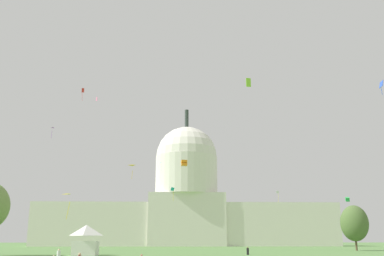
% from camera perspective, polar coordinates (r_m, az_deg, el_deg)
% --- Properties ---
extents(capitol_building, '(132.43, 28.23, 62.56)m').
position_cam_1_polar(capitol_building, '(202.94, -0.72, -9.63)').
color(capitol_building, silver).
rests_on(capitol_building, ground_plane).
extents(event_tent, '(4.62, 4.97, 5.55)m').
position_cam_1_polar(event_tent, '(87.76, -13.46, -13.81)').
color(event_tent, white).
rests_on(event_tent, ground_plane).
extents(tree_east_near, '(8.06, 7.53, 11.83)m').
position_cam_1_polar(tree_east_near, '(128.99, 20.14, -11.41)').
color(tree_east_near, brown).
rests_on(tree_east_near, ground_plane).
extents(person_black_lawn_far_right, '(0.53, 0.53, 1.49)m').
position_cam_1_polar(person_black_lawn_far_right, '(89.53, 7.17, -15.43)').
color(person_black_lawn_far_right, black).
rests_on(person_black_lawn_far_right, ground_plane).
extents(kite_lime_mid, '(0.86, 0.60, 1.46)m').
position_cam_1_polar(kite_lime_mid, '(71.34, 7.26, 5.82)').
color(kite_lime_mid, '#8CD133').
extents(kite_blue_mid, '(0.46, 1.22, 2.49)m').
position_cam_1_polar(kite_blue_mid, '(80.87, 23.13, 5.13)').
color(kite_blue_mid, blue).
extents(kite_pink_high, '(0.55, 0.51, 1.33)m').
position_cam_1_polar(kite_pink_high, '(152.61, -12.15, 3.66)').
color(kite_pink_high, pink).
extents(kite_orange_low, '(0.94, 0.94, 0.86)m').
position_cam_1_polar(kite_orange_low, '(66.99, -1.02, -4.52)').
color(kite_orange_low, orange).
extents(kite_gold_low, '(1.44, 0.92, 2.53)m').
position_cam_1_polar(kite_gold_low, '(94.60, -7.69, -5.15)').
color(kite_gold_low, gold).
extents(kite_white_mid, '(1.11, 0.33, 4.30)m').
position_cam_1_polar(kite_white_mid, '(165.32, 10.95, -8.24)').
color(kite_white_mid, white).
extents(kite_violet_high, '(0.94, 1.14, 3.05)m').
position_cam_1_polar(kite_violet_high, '(146.18, -17.69, -0.20)').
color(kite_violet_high, purple).
extents(kite_yellow_low, '(1.66, 1.44, 3.46)m').
position_cam_1_polar(kite_yellow_low, '(71.71, -15.47, -8.74)').
color(kite_yellow_low, yellow).
extents(kite_turquoise_low, '(0.97, 0.69, 3.21)m').
position_cam_1_polar(kite_turquoise_low, '(104.80, -2.50, -8.03)').
color(kite_turquoise_low, teal).
extents(kite_red_high, '(0.85, 0.59, 4.39)m').
position_cam_1_polar(kite_red_high, '(148.85, -13.85, 4.58)').
color(kite_red_high, red).
extents(kite_cyan_mid, '(1.12, 1.41, 3.29)m').
position_cam_1_polar(kite_cyan_mid, '(182.09, -3.91, -4.63)').
color(kite_cyan_mid, '#33BCDB').
extents(kite_green_low, '(1.04, 1.10, 1.15)m').
position_cam_1_polar(kite_green_low, '(112.25, 19.34, -8.64)').
color(kite_green_low, green).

